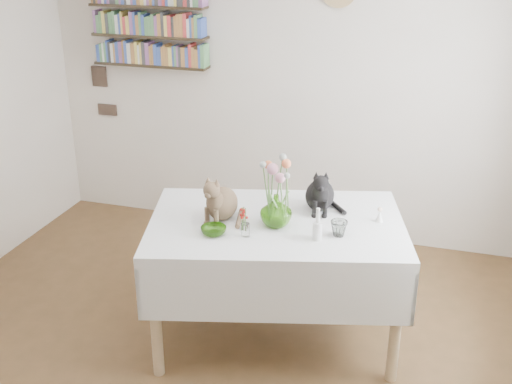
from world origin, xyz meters
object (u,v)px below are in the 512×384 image
(dining_table, at_px, (276,251))
(bookshelf_unit, at_px, (148,11))
(black_cat, at_px, (320,188))
(tabby_cat, at_px, (222,195))
(flower_vase, at_px, (276,210))

(dining_table, bearing_deg, bookshelf_unit, 135.33)
(dining_table, xyz_separation_m, bookshelf_unit, (-1.50, 1.49, 1.22))
(dining_table, relative_size, black_cat, 5.92)
(black_cat, distance_m, bookshelf_unit, 2.28)
(tabby_cat, height_order, bookshelf_unit, bookshelf_unit)
(black_cat, bearing_deg, tabby_cat, -163.35)
(tabby_cat, relative_size, black_cat, 1.03)
(tabby_cat, distance_m, black_cat, 0.62)
(tabby_cat, bearing_deg, flower_vase, 11.93)
(flower_vase, bearing_deg, tabby_cat, 179.03)
(flower_vase, bearing_deg, bookshelf_unit, 134.48)
(black_cat, height_order, flower_vase, black_cat)
(dining_table, xyz_separation_m, flower_vase, (0.01, -0.06, 0.30))
(black_cat, relative_size, bookshelf_unit, 0.30)
(dining_table, height_order, black_cat, black_cat)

